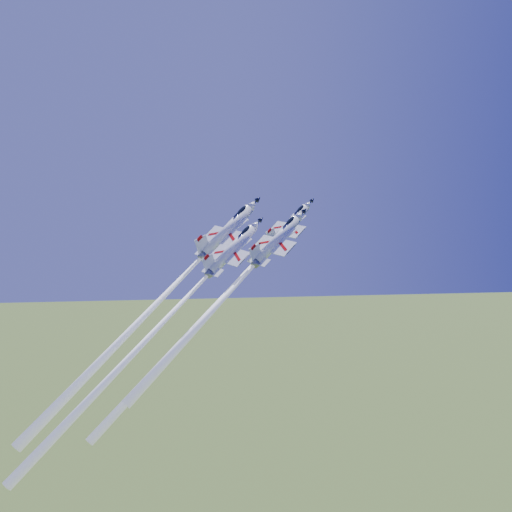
{
  "coord_description": "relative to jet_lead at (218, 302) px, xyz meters",
  "views": [
    {
      "loc": [
        -9.1,
        -104.8,
        101.33
      ],
      "look_at": [
        0.0,
        0.0,
        83.11
      ],
      "focal_mm": 40.0,
      "sensor_mm": 36.0,
      "label": 1
    }
  ],
  "objects": [
    {
      "name": "jet_slot",
      "position": [
        -10.66,
        -8.7,
        -2.37
      ],
      "size": [
        37.81,
        24.79,
        41.43
      ],
      "rotation": [
        0.67,
        0.04,
        -1.0
      ],
      "color": "white"
    },
    {
      "name": "jet_right",
      "position": [
        1.53,
        -8.01,
        3.55
      ],
      "size": [
        29.49,
        19.4,
        31.63
      ],
      "rotation": [
        0.67,
        0.04,
        -1.0
      ],
      "color": "white"
    },
    {
      "name": "jet_left",
      "position": [
        -11.28,
        3.32,
        -0.75
      ],
      "size": [
        40.86,
        26.83,
        44.39
      ],
      "rotation": [
        0.67,
        0.04,
        -1.0
      ],
      "color": "white"
    },
    {
      "name": "jet_lead",
      "position": [
        0.0,
        0.0,
        0.0
      ],
      "size": [
        38.31,
        25.09,
        42.32
      ],
      "rotation": [
        0.67,
        0.04,
        -1.0
      ],
      "color": "white"
    }
  ]
}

